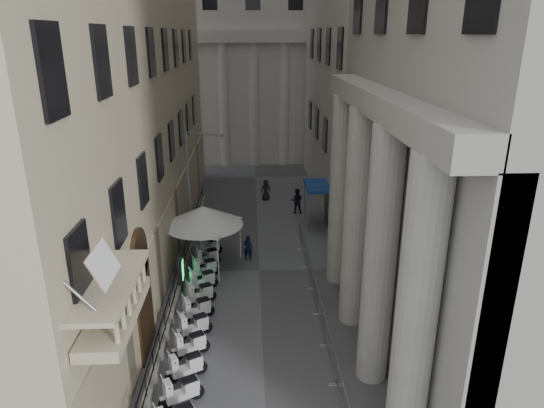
% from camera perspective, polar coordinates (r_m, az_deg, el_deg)
% --- Properties ---
extents(far_building, '(22.00, 10.00, 30.00)m').
position_cam_1_polar(far_building, '(53.79, -2.30, 21.70)').
color(far_building, beige).
rests_on(far_building, ground).
extents(iron_fence, '(0.30, 28.00, 1.40)m').
position_cam_1_polar(iron_fence, '(27.27, -10.63, -9.01)').
color(iron_fence, black).
rests_on(iron_fence, ground).
extents(blue_awning, '(1.60, 3.00, 3.00)m').
position_cam_1_polar(blue_awning, '(34.53, 5.19, -2.48)').
color(blue_awning, navy).
rests_on(blue_awning, ground).
extents(scooter_3, '(1.50, 1.14, 1.50)m').
position_cam_1_polar(scooter_3, '(19.49, -10.46, -22.11)').
color(scooter_3, silver).
rests_on(scooter_3, ground).
extents(scooter_4, '(1.50, 1.14, 1.50)m').
position_cam_1_polar(scooter_4, '(20.55, -9.93, -19.54)').
color(scooter_4, silver).
rests_on(scooter_4, ground).
extents(scooter_5, '(1.50, 1.14, 1.50)m').
position_cam_1_polar(scooter_5, '(21.64, -9.47, -17.23)').
color(scooter_5, silver).
rests_on(scooter_5, ground).
extents(scooter_6, '(1.50, 1.14, 1.50)m').
position_cam_1_polar(scooter_6, '(22.77, -9.07, -15.13)').
color(scooter_6, silver).
rests_on(scooter_6, ground).
extents(scooter_7, '(1.50, 1.14, 1.50)m').
position_cam_1_polar(scooter_7, '(23.93, -8.71, -13.24)').
color(scooter_7, silver).
rests_on(scooter_7, ground).
extents(scooter_8, '(1.50, 1.14, 1.50)m').
position_cam_1_polar(scooter_8, '(25.11, -8.39, -11.53)').
color(scooter_8, silver).
rests_on(scooter_8, ground).
extents(scooter_9, '(1.50, 1.14, 1.50)m').
position_cam_1_polar(scooter_9, '(26.32, -8.10, -9.97)').
color(scooter_9, silver).
rests_on(scooter_9, ground).
extents(scooter_10, '(1.50, 1.14, 1.50)m').
position_cam_1_polar(scooter_10, '(27.54, -7.84, -8.54)').
color(scooter_10, silver).
rests_on(scooter_10, ground).
extents(scooter_11, '(1.50, 1.14, 1.50)m').
position_cam_1_polar(scooter_11, '(28.78, -7.60, -7.24)').
color(scooter_11, silver).
rests_on(scooter_11, ground).
extents(scooter_12, '(1.50, 1.14, 1.50)m').
position_cam_1_polar(scooter_12, '(30.03, -7.38, -6.05)').
color(scooter_12, silver).
rests_on(scooter_12, ground).
extents(barrier_2, '(0.60, 2.40, 1.10)m').
position_cam_1_polar(barrier_2, '(21.07, 6.99, -18.23)').
color(barrier_2, '#9B9EA3').
rests_on(barrier_2, ground).
extents(barrier_3, '(0.60, 2.40, 1.10)m').
position_cam_1_polar(barrier_3, '(23.08, 5.98, -14.47)').
color(barrier_3, '#9B9EA3').
rests_on(barrier_3, ground).
extents(barrier_4, '(0.60, 2.40, 1.10)m').
position_cam_1_polar(barrier_4, '(25.17, 5.15, -11.31)').
color(barrier_4, '#9B9EA3').
rests_on(barrier_4, ground).
extents(barrier_5, '(0.60, 2.40, 1.10)m').
position_cam_1_polar(barrier_5, '(27.33, 4.47, -8.64)').
color(barrier_5, '#9B9EA3').
rests_on(barrier_5, ground).
extents(barrier_6, '(0.60, 2.40, 1.10)m').
position_cam_1_polar(barrier_6, '(29.54, 3.89, -6.37)').
color(barrier_6, '#9B9EA3').
rests_on(barrier_6, ground).
extents(barrier_7, '(0.60, 2.40, 1.10)m').
position_cam_1_polar(barrier_7, '(31.80, 3.40, -4.42)').
color(barrier_7, '#9B9EA3').
rests_on(barrier_7, ground).
extents(security_tent, '(4.50, 4.50, 3.66)m').
position_cam_1_polar(security_tent, '(28.40, -8.89, -0.96)').
color(security_tent, silver).
rests_on(security_tent, ground).
extents(street_lamp, '(2.32, 0.95, 7.40)m').
position_cam_1_polar(street_lamp, '(29.76, -9.33, 2.63)').
color(street_lamp, gray).
rests_on(street_lamp, ground).
extents(info_kiosk, '(0.32, 0.85, 1.77)m').
position_cam_1_polar(info_kiosk, '(26.25, -10.71, -7.99)').
color(info_kiosk, black).
rests_on(info_kiosk, ground).
extents(pedestrian_a, '(0.64, 0.49, 1.57)m').
position_cam_1_polar(pedestrian_a, '(28.98, -2.86, -5.17)').
color(pedestrian_a, black).
rests_on(pedestrian_a, ground).
extents(pedestrian_b, '(1.01, 0.83, 1.91)m').
position_cam_1_polar(pedestrian_b, '(36.49, 2.92, 0.39)').
color(pedestrian_b, black).
rests_on(pedestrian_b, ground).
extents(pedestrian_c, '(0.88, 0.62, 1.70)m').
position_cam_1_polar(pedestrian_c, '(39.34, -0.73, 1.67)').
color(pedestrian_c, black).
rests_on(pedestrian_c, ground).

